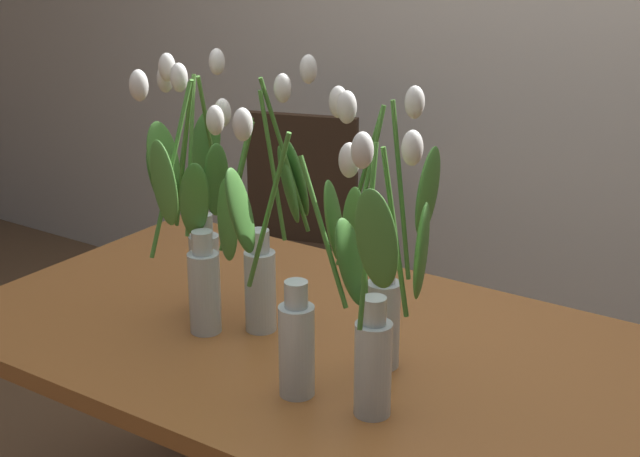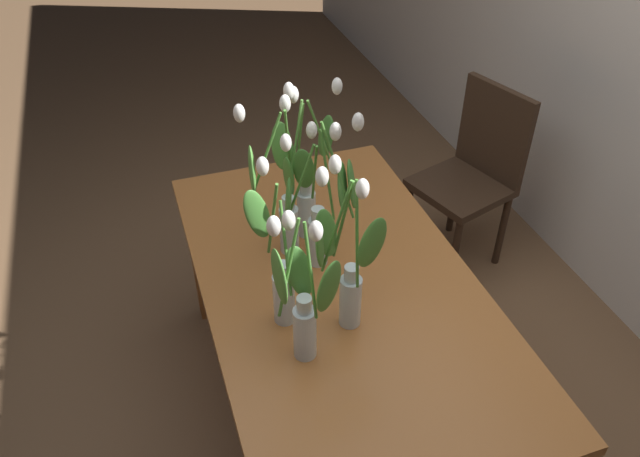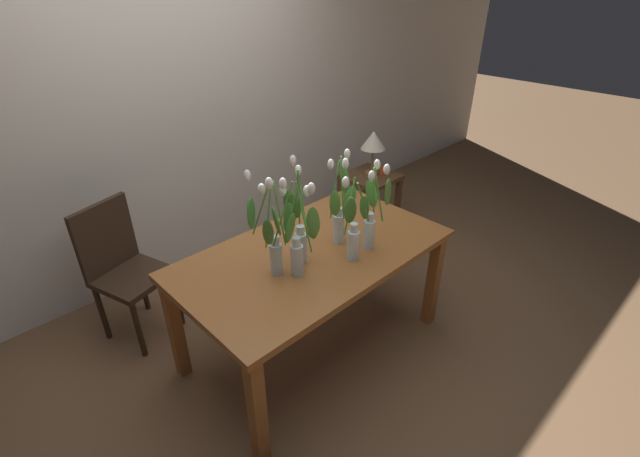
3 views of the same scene
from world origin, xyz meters
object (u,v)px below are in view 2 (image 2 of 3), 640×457
(dining_table, at_px, (339,302))
(tulip_vase_5, at_px, (304,313))
(tulip_vase_3, at_px, (305,183))
(tulip_vase_0, at_px, (282,203))
(tulip_vase_4, at_px, (346,270))
(tulip_vase_1, at_px, (320,208))
(tulip_vase_2, at_px, (282,277))
(dining_chair, at_px, (474,169))

(dining_table, relative_size, tulip_vase_5, 2.94)
(dining_table, distance_m, tulip_vase_3, 0.43)
(tulip_vase_0, distance_m, tulip_vase_4, 0.42)
(tulip_vase_0, bearing_deg, tulip_vase_4, 10.80)
(tulip_vase_0, distance_m, tulip_vase_3, 0.12)
(tulip_vase_1, xyz_separation_m, tulip_vase_5, (0.40, -0.18, -0.04))
(tulip_vase_2, relative_size, tulip_vase_4, 0.95)
(tulip_vase_1, distance_m, tulip_vase_4, 0.30)
(dining_table, height_order, tulip_vase_2, tulip_vase_2)
(tulip_vase_5, height_order, dining_chair, tulip_vase_5)
(tulip_vase_1, height_order, dining_chair, tulip_vase_1)
(tulip_vase_0, bearing_deg, tulip_vase_1, 43.12)
(tulip_vase_2, relative_size, tulip_vase_5, 1.00)
(dining_table, distance_m, tulip_vase_0, 0.40)
(tulip_vase_5, bearing_deg, dining_table, 142.42)
(tulip_vase_4, bearing_deg, tulip_vase_5, -58.02)
(tulip_vase_2, height_order, tulip_vase_4, tulip_vase_4)
(tulip_vase_1, bearing_deg, tulip_vase_3, 179.29)
(dining_chair, bearing_deg, dining_table, -52.03)
(tulip_vase_4, relative_size, dining_chair, 0.62)
(dining_chair, bearing_deg, tulip_vase_0, -64.57)
(tulip_vase_5, relative_size, dining_chair, 0.58)
(tulip_vase_1, relative_size, tulip_vase_5, 1.08)
(tulip_vase_4, bearing_deg, tulip_vase_3, 177.21)
(tulip_vase_0, relative_size, tulip_vase_4, 1.02)
(tulip_vase_0, height_order, tulip_vase_1, tulip_vase_1)
(tulip_vase_2, xyz_separation_m, tulip_vase_4, (0.07, 0.18, 0.03))
(tulip_vase_2, xyz_separation_m, tulip_vase_3, (-0.41, 0.20, 0.03))
(tulip_vase_4, height_order, dining_chair, tulip_vase_4)
(tulip_vase_4, height_order, tulip_vase_5, tulip_vase_4)
(dining_table, bearing_deg, dining_chair, 127.97)
(dining_chair, bearing_deg, tulip_vase_1, -57.89)
(tulip_vase_0, distance_m, tulip_vase_5, 0.52)
(tulip_vase_1, xyz_separation_m, dining_chair, (-0.63, 1.01, -0.44))
(dining_chair, bearing_deg, tulip_vase_5, -48.94)
(dining_table, distance_m, dining_chair, 1.25)
(tulip_vase_2, bearing_deg, tulip_vase_4, 68.81)
(tulip_vase_2, bearing_deg, dining_chair, 125.75)
(dining_table, bearing_deg, tulip_vase_0, -152.33)
(dining_table, relative_size, tulip_vase_4, 2.79)
(tulip_vase_0, relative_size, tulip_vase_3, 1.02)
(tulip_vase_2, height_order, tulip_vase_3, tulip_vase_3)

